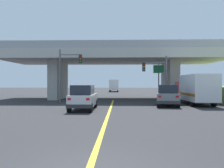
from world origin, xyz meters
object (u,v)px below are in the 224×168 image
(suv_lead, at_px, (83,97))
(highway_sign, at_px, (159,74))
(traffic_signal_nearside, at_px, (158,74))
(traffic_signal_farside, at_px, (67,69))
(box_truck, at_px, (196,89))
(semi_truck_distant, at_px, (114,85))
(suv_crossing, at_px, (167,95))

(suv_lead, height_order, highway_sign, highway_sign)
(traffic_signal_nearside, height_order, traffic_signal_farside, traffic_signal_farside)
(suv_lead, bearing_deg, box_truck, 25.54)
(box_truck, distance_m, traffic_signal_nearside, 4.20)
(box_truck, distance_m, semi_truck_distant, 37.38)
(suv_lead, xyz_separation_m, highway_sign, (7.96, 10.90, 2.36))
(highway_sign, height_order, semi_truck_distant, highway_sign)
(highway_sign, bearing_deg, semi_truck_distant, 101.87)
(suv_lead, relative_size, semi_truck_distant, 0.70)
(semi_truck_distant, bearing_deg, box_truck, -75.78)
(suv_lead, relative_size, traffic_signal_nearside, 0.93)
(traffic_signal_nearside, xyz_separation_m, traffic_signal_farside, (-10.06, 0.35, 0.56))
(suv_crossing, relative_size, traffic_signal_farside, 0.81)
(traffic_signal_farside, xyz_separation_m, highway_sign, (10.88, 3.97, -0.40))
(box_truck, relative_size, traffic_signal_farside, 1.26)
(suv_crossing, relative_size, traffic_signal_nearside, 0.94)
(suv_crossing, xyz_separation_m, box_truck, (3.21, 1.68, 0.59))
(highway_sign, relative_size, semi_truck_distant, 0.68)
(traffic_signal_nearside, bearing_deg, suv_lead, -137.35)
(box_truck, height_order, traffic_signal_farside, traffic_signal_farside)
(suv_crossing, relative_size, semi_truck_distant, 0.71)
(box_truck, height_order, highway_sign, highway_sign)
(suv_crossing, bearing_deg, suv_lead, -146.33)
(box_truck, distance_m, highway_sign, 6.65)
(traffic_signal_nearside, bearing_deg, box_truck, -21.88)
(suv_lead, distance_m, semi_truck_distant, 41.40)
(traffic_signal_nearside, xyz_separation_m, highway_sign, (0.82, 4.33, 0.15))
(semi_truck_distant, bearing_deg, traffic_signal_nearside, -80.89)
(suv_crossing, relative_size, box_truck, 0.65)
(box_truck, height_order, traffic_signal_nearside, traffic_signal_nearside)
(traffic_signal_farside, bearing_deg, box_truck, -7.51)
(suv_crossing, distance_m, box_truck, 3.67)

